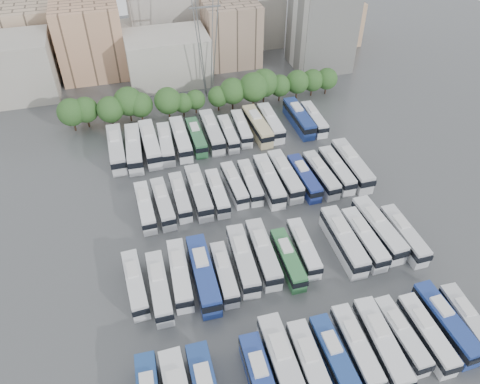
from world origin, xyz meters
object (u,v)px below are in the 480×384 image
object	(u,v)px
apartment_tower	(323,17)
bus_r1_s1	(159,287)
bus_r3_s6	(212,132)
bus_r3_s0	(116,148)
bus_r0_s10	(401,335)
bus_r1_s3	(203,274)
bus_r1_s7	(288,259)
bus_r2_s9	(285,175)
bus_r1_s11	(364,238)
bus_r1_s13	(404,235)
bus_r2_s6	(234,184)
bus_r2_s8	(269,180)
electricity_pylon	(205,18)
bus_r0_s4	(262,383)
bus_r0_s13	(468,322)
bus_r3_s12	(299,118)
bus_r3_s13	(314,119)
bus_r0_s7	(335,360)
bus_r2_s12	(337,170)
bus_r3_s9	(257,126)
bus_r2_s10	(304,178)
bus_r0_s8	(356,347)
bus_r1_s8	(304,248)
bus_r3_s5	(196,137)
bus_r3_s2	(150,143)
bus_r2_s3	(180,196)
bus_r1_s12	(378,229)
bus_r1_s0	(135,284)
bus_r2_s5	(217,193)
bus_r3_s3	(166,143)
bus_r2_s13	(352,165)
bus_r2_s7	(250,182)
bus_r0_s11	(427,334)
bus_r0_s6	(311,368)
bus_r2_s1	(145,207)
bus_r1_s5	(243,260)
bus_r1_s10	(344,240)
bus_r3_s8	(242,128)
bus_r3_s10	(271,123)
bus_r2_s11	(321,174)
bus_r1_s4	(224,273)
bus_r2_s2	(163,203)
bus_r3_s7	(228,133)
bus_r1_s6	(263,253)
bus_r3_s1	(134,148)
bus_r1_s2	(180,274)
bus_r3_s4	(181,139)

from	to	relation	value
apartment_tower	bus_r1_s1	xyz separation A→B (m)	(-52.08, -65.01, -11.17)
bus_r3_s6	bus_r3_s0	bearing A→B (deg)	-176.92
bus_r0_s10	bus_r1_s3	bearing A→B (deg)	142.29
bus_r1_s7	bus_r2_s9	world-z (taller)	bus_r2_s9
bus_r1_s11	bus_r1_s13	xyz separation A→B (m)	(6.65, -0.94, -0.04)
bus_r2_s6	bus_r2_s8	xyz separation A→B (m)	(6.34, -0.97, 0.29)
electricity_pylon	bus_r1_s3	distance (m)	60.49
bus_r0_s4	bus_r1_s13	size ratio (longest dim) A/B	1.05
bus_r0_s4	bus_r0_s13	size ratio (longest dim) A/B	1.10
bus_r3_s12	bus_r3_s13	xyz separation A→B (m)	(3.24, -0.84, -0.29)
bus_r3_s12	bus_r0_s7	bearing A→B (deg)	-107.00
bus_r2_s12	bus_r3_s9	bearing A→B (deg)	117.71
apartment_tower	bus_r2_s10	world-z (taller)	apartment_tower
bus_r0_s8	bus_r1_s8	size ratio (longest dim) A/B	1.06
bus_r2_s8	bus_r3_s5	size ratio (longest dim) A/B	1.11
apartment_tower	bus_r3_s2	distance (m)	57.46
bus_r3_s13	bus_r2_s3	bearing A→B (deg)	-150.15
bus_r1_s7	bus_r1_s12	world-z (taller)	bus_r1_s12
bus_r3_s9	bus_r1_s0	bearing A→B (deg)	-132.09
electricity_pylon	bus_r2_s5	bearing A→B (deg)	-100.36
bus_r2_s9	bus_r2_s5	bearing A→B (deg)	-176.28
bus_r1_s12	bus_r3_s3	size ratio (longest dim) A/B	1.11
bus_r0_s7	bus_r3_s3	xyz separation A→B (m)	(-13.32, 53.40, 0.00)
bus_r2_s13	bus_r2_s7	bearing A→B (deg)	178.20
bus_r0_s11	bus_r3_s6	bearing A→B (deg)	106.59
bus_r0_s11	bus_r0_s6	bearing A→B (deg)	-178.46
bus_r3_s5	bus_r2_s1	bearing A→B (deg)	-124.52
bus_r1_s8	bus_r2_s8	bearing A→B (deg)	93.10
bus_r1_s5	bus_r3_s2	size ratio (longest dim) A/B	0.93
bus_r1_s10	bus_r3_s13	distance (m)	37.09
bus_r3_s8	bus_r0_s4	bearing A→B (deg)	-100.51
electricity_pylon	bus_r3_s10	bearing A→B (deg)	-63.72
bus_r2_s11	bus_r3_s0	bearing A→B (deg)	150.67
bus_r1_s1	bus_r2_s1	world-z (taller)	bus_r1_s1
bus_r1_s5	bus_r0_s11	bearing A→B (deg)	-40.52
bus_r3_s12	bus_r1_s4	bearing A→B (deg)	-125.46
bus_r2_s2	bus_r3_s7	size ratio (longest dim) A/B	1.04
bus_r1_s8	bus_r2_s13	size ratio (longest dim) A/B	0.81
bus_r2_s9	bus_r3_s9	bearing A→B (deg)	88.58
bus_r0_s13	bus_r3_s9	distance (m)	55.85
bus_r2_s9	bus_r3_s6	distance (m)	20.55
bus_r2_s10	bus_r1_s13	bearing A→B (deg)	-62.35
bus_r1_s1	bus_r1_s7	size ratio (longest dim) A/B	1.07
bus_r3_s12	bus_r1_s1	bearing A→B (deg)	-134.18
bus_r1_s6	bus_r3_s1	distance (m)	37.48
bus_r3_s0	bus_r3_s2	xyz separation A→B (m)	(6.75, 0.01, -0.01)
bus_r1_s7	bus_r2_s3	bearing A→B (deg)	125.98
bus_r1_s2	bus_r2_s9	bearing A→B (deg)	40.62
bus_r2_s6	bus_r3_s8	size ratio (longest dim) A/B	0.97
bus_r0_s11	bus_r3_s4	distance (m)	58.73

